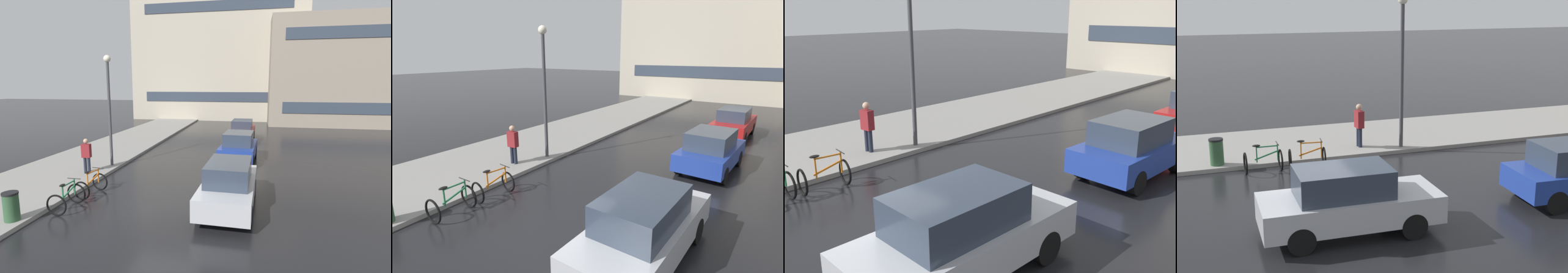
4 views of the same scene
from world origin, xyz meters
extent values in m
plane|color=black|center=(0.00, 0.00, 0.00)|extent=(140.00, 140.00, 0.00)
cube|color=gray|center=(-6.00, 10.00, 0.07)|extent=(4.80, 60.00, 0.14)
torus|color=black|center=(-3.09, -0.10, 0.36)|extent=(0.72, 0.06, 0.72)
torus|color=black|center=(-3.09, -1.22, 0.36)|extent=(0.72, 0.06, 0.72)
cube|color=#237042|center=(-3.09, -0.85, 0.62)|extent=(0.04, 0.04, 0.52)
cube|color=#237042|center=(-3.09, -0.19, 0.64)|extent=(0.04, 0.04, 0.55)
cube|color=#237042|center=(-3.09, -0.52, 0.86)|extent=(0.04, 0.67, 0.04)
cube|color=#237042|center=(-3.09, -0.55, 0.57)|extent=(0.04, 0.76, 0.27)
ellipsoid|color=black|center=(-3.09, -0.85, 0.91)|extent=(0.14, 0.26, 0.07)
cylinder|color=black|center=(-3.09, -0.19, 0.93)|extent=(0.50, 0.03, 0.03)
torus|color=black|center=(-2.95, 1.31, 0.35)|extent=(0.70, 0.14, 0.70)
torus|color=black|center=(-3.07, 0.21, 0.35)|extent=(0.70, 0.14, 0.70)
cube|color=orange|center=(-3.03, 0.56, 0.63)|extent=(0.04, 0.04, 0.57)
cube|color=orange|center=(-2.96, 1.23, 0.64)|extent=(0.04, 0.04, 0.57)
cube|color=orange|center=(-2.99, 0.90, 0.88)|extent=(0.11, 0.67, 0.04)
cube|color=orange|center=(-3.00, 0.87, 0.58)|extent=(0.12, 0.76, 0.27)
ellipsoid|color=black|center=(-3.03, 0.56, 0.95)|extent=(0.17, 0.27, 0.07)
cylinder|color=black|center=(-2.96, 1.23, 0.94)|extent=(0.50, 0.08, 0.03)
cube|color=#B2B5BA|center=(2.26, 0.57, 0.65)|extent=(1.83, 4.32, 0.67)
cube|color=#2D3847|center=(2.26, 0.39, 1.32)|extent=(1.46, 2.26, 0.67)
cylinder|color=black|center=(1.56, 1.91, 0.32)|extent=(0.24, 0.65, 0.64)
cylinder|color=black|center=(3.05, 1.86, 0.32)|extent=(0.24, 0.65, 0.64)
cylinder|color=black|center=(1.47, -0.73, 0.32)|extent=(0.24, 0.65, 0.64)
cube|color=navy|center=(2.21, 7.14, 0.64)|extent=(2.02, 3.82, 0.64)
cube|color=#2D3847|center=(2.20, 6.99, 1.30)|extent=(1.60, 2.15, 0.66)
cylinder|color=black|center=(1.48, 8.34, 0.32)|extent=(0.26, 0.65, 0.64)
cylinder|color=black|center=(3.08, 8.24, 0.32)|extent=(0.26, 0.65, 0.64)
cylinder|color=black|center=(1.34, 6.04, 0.32)|extent=(0.26, 0.65, 0.64)
cylinder|color=black|center=(2.94, 5.94, 0.32)|extent=(0.26, 0.65, 0.64)
cube|color=#AD1919|center=(2.13, 13.14, 0.66)|extent=(1.86, 4.29, 0.67)
cube|color=#2D3847|center=(2.12, 12.97, 1.31)|extent=(1.47, 2.16, 0.63)
cylinder|color=black|center=(1.43, 14.48, 0.32)|extent=(0.24, 0.65, 0.64)
cylinder|color=black|center=(2.93, 14.42, 0.32)|extent=(0.24, 0.65, 0.64)
cylinder|color=black|center=(1.33, 11.86, 0.32)|extent=(0.24, 0.65, 0.64)
cylinder|color=black|center=(2.82, 11.80, 0.32)|extent=(0.24, 0.65, 0.64)
cylinder|color=#1E2333|center=(-4.62, 3.06, 0.43)|extent=(0.14, 0.14, 0.86)
cylinder|color=#1E2333|center=(-4.44, 3.08, 0.43)|extent=(0.14, 0.14, 0.86)
cube|color=maroon|center=(-4.53, 3.07, 1.17)|extent=(0.42, 0.27, 0.63)
sphere|color=tan|center=(-4.53, 3.07, 1.62)|extent=(0.22, 0.22, 0.22)
cylinder|color=#424247|center=(-4.02, 4.51, 2.63)|extent=(0.14, 0.14, 5.26)
sphere|color=#F2EACC|center=(-4.02, 4.51, 5.40)|extent=(0.35, 0.35, 0.35)
cube|color=#B2A893|center=(-1.60, 29.32, 7.75)|extent=(20.10, 7.26, 15.50)
cube|color=#333D4C|center=(-1.60, 25.65, 2.79)|extent=(16.48, 0.06, 1.10)
camera|label=1|loc=(3.07, -9.40, 4.17)|focal=28.00mm
camera|label=2|loc=(4.50, -5.07, 4.48)|focal=28.00mm
camera|label=3|loc=(6.99, -4.07, 4.47)|focal=40.00mm
camera|label=4|loc=(13.75, -3.04, 5.50)|focal=50.00mm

